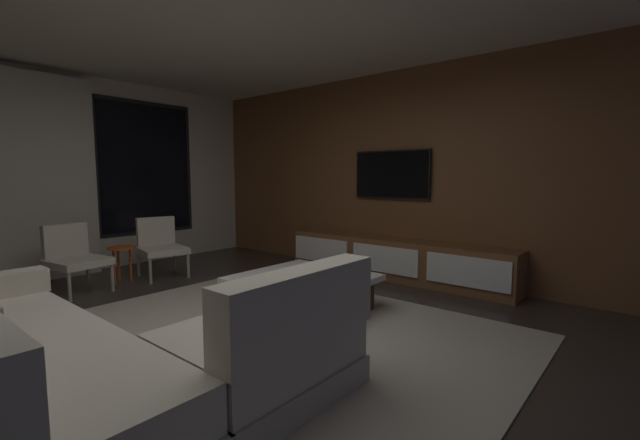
# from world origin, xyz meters

# --- Properties ---
(floor) EXTENTS (9.20, 9.20, 0.00)m
(floor) POSITION_xyz_m (0.00, 0.00, 0.00)
(floor) COLOR #332B26
(back_wall_with_window) EXTENTS (6.60, 0.30, 2.70)m
(back_wall_with_window) POSITION_xyz_m (-0.06, 3.62, 1.34)
(back_wall_with_window) COLOR beige
(back_wall_with_window) RESTS_ON floor
(media_wall) EXTENTS (0.12, 7.80, 2.70)m
(media_wall) POSITION_xyz_m (3.06, 0.00, 1.35)
(media_wall) COLOR brown
(media_wall) RESTS_ON floor
(area_rug) EXTENTS (3.20, 3.80, 0.01)m
(area_rug) POSITION_xyz_m (0.35, -0.10, 0.01)
(area_rug) COLOR #ADA391
(area_rug) RESTS_ON floor
(sectional_couch) EXTENTS (1.98, 2.50, 0.82)m
(sectional_couch) POSITION_xyz_m (-1.00, -0.14, 0.29)
(sectional_couch) COLOR #B1A997
(sectional_couch) RESTS_ON floor
(coffee_table) EXTENTS (1.16, 1.16, 0.36)m
(coffee_table) POSITION_xyz_m (1.03, 0.10, 0.19)
(coffee_table) COLOR #3B2412
(coffee_table) RESTS_ON floor
(book_stack_on_coffee_table) EXTENTS (0.30, 0.19, 0.08)m
(book_stack_on_coffee_table) POSITION_xyz_m (0.99, 0.15, 0.40)
(book_stack_on_coffee_table) COLOR #A07FA3
(book_stack_on_coffee_table) RESTS_ON coffee_table
(accent_chair_near_window) EXTENTS (0.64, 0.65, 0.78)m
(accent_chair_near_window) POSITION_xyz_m (0.90, 2.54, 0.43)
(accent_chair_near_window) COLOR #B2ADA0
(accent_chair_near_window) RESTS_ON floor
(accent_chair_by_curtain) EXTENTS (0.62, 0.64, 0.78)m
(accent_chair_by_curtain) POSITION_xyz_m (-0.13, 2.57, 0.43)
(accent_chair_by_curtain) COLOR #B2ADA0
(accent_chair_by_curtain) RESTS_ON floor
(side_stool) EXTENTS (0.32, 0.32, 0.46)m
(side_stool) POSITION_xyz_m (0.40, 2.56, 0.37)
(side_stool) COLOR #BF4C1E
(side_stool) RESTS_ON floor
(media_console) EXTENTS (0.46, 3.10, 0.52)m
(media_console) POSITION_xyz_m (2.77, 0.05, 0.25)
(media_console) COLOR brown
(media_console) RESTS_ON floor
(mounted_tv) EXTENTS (0.05, 1.10, 0.64)m
(mounted_tv) POSITION_xyz_m (2.95, 0.25, 1.35)
(mounted_tv) COLOR black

